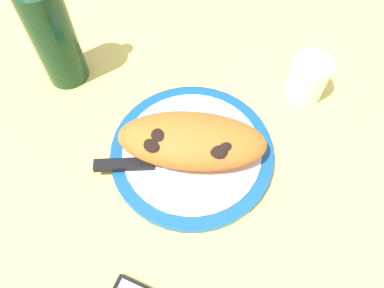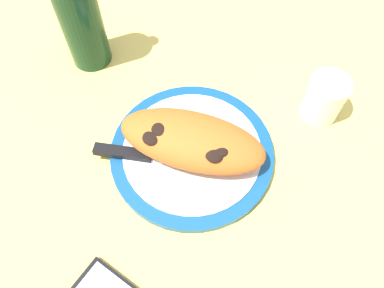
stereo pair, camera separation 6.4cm
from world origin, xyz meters
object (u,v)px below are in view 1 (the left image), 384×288
at_px(plate, 192,152).
at_px(fork, 195,116).
at_px(calzone, 192,142).
at_px(water_glass, 307,80).
at_px(wine_bottle, 50,29).
at_px(knife, 141,164).

xyz_separation_m(plate, fork, (0.00, -0.07, 0.01)).
distance_m(plate, calzone, 0.04).
relative_size(water_glass, wine_bottle, 0.29).
height_order(knife, wine_bottle, wine_bottle).
relative_size(calzone, fork, 1.53).
height_order(calzone, knife, calzone).
xyz_separation_m(plate, calzone, (0.00, 0.00, 0.04)).
relative_size(plate, calzone, 1.14).
bearing_deg(water_glass, wine_bottle, -0.21).
relative_size(plate, fork, 1.74).
distance_m(fork, wine_bottle, 0.30).
bearing_deg(wine_bottle, knife, 132.26).
distance_m(water_glass, wine_bottle, 0.48).
distance_m(calzone, water_glass, 0.26).
distance_m(fork, water_glass, 0.22).
height_order(fork, water_glass, water_glass).
height_order(fork, wine_bottle, wine_bottle).
bearing_deg(water_glass, fork, 23.85).
distance_m(plate, fork, 0.07).
bearing_deg(plate, water_glass, -141.75).
xyz_separation_m(fork, wine_bottle, (0.26, -0.09, 0.10)).
bearing_deg(calzone, water_glass, -141.06).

